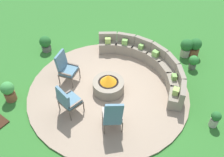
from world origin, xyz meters
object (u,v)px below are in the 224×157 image
(potted_plant_1, at_px, (215,119))
(potted_plant_3, at_px, (186,47))
(lounge_chair_front_left, at_px, (66,67))
(lounge_chair_back_left, at_px, (113,115))
(potted_plant_2, at_px, (46,43))
(potted_plant_0, at_px, (195,47))
(fire_pit, at_px, (108,85))
(curved_stone_bench, at_px, (148,62))
(lounge_chair_front_right, at_px, (68,100))
(potted_plant_5, at_px, (8,91))
(potted_plant_4, at_px, (194,62))

(potted_plant_1, xyz_separation_m, potted_plant_3, (-2.11, 2.62, 0.10))
(lounge_chair_front_left, relative_size, potted_plant_1, 2.03)
(lounge_chair_back_left, relative_size, potted_plant_2, 1.80)
(potted_plant_0, bearing_deg, potted_plant_3, -139.63)
(fire_pit, relative_size, potted_plant_2, 1.59)
(potted_plant_0, relative_size, potted_plant_1, 1.35)
(fire_pit, distance_m, curved_stone_bench, 1.82)
(curved_stone_bench, bearing_deg, potted_plant_2, -160.06)
(lounge_chair_front_right, distance_m, potted_plant_2, 3.53)
(lounge_chair_front_right, relative_size, lounge_chair_back_left, 0.94)
(potted_plant_3, relative_size, potted_plant_5, 1.03)
(potted_plant_0, bearing_deg, lounge_chair_front_left, -125.97)
(potted_plant_0, bearing_deg, fire_pit, -112.50)
(lounge_chair_back_left, bearing_deg, potted_plant_1, -4.01)
(lounge_chair_front_right, bearing_deg, potted_plant_5, -151.71)
(curved_stone_bench, relative_size, potted_plant_3, 5.52)
(potted_plant_2, distance_m, potted_plant_5, 2.75)
(lounge_chair_front_left, bearing_deg, lounge_chair_front_right, 30.13)
(lounge_chair_front_right, height_order, lounge_chair_back_left, lounge_chair_back_left)
(lounge_chair_front_right, bearing_deg, curved_stone_bench, 82.98)
(potted_plant_0, height_order, potted_plant_1, potted_plant_0)
(potted_plant_1, bearing_deg, potted_plant_4, 126.80)
(lounge_chair_front_left, relative_size, potted_plant_3, 1.53)
(potted_plant_0, bearing_deg, potted_plant_2, -146.49)
(curved_stone_bench, xyz_separation_m, potted_plant_3, (0.75, 1.61, 0.05))
(lounge_chair_front_left, xyz_separation_m, lounge_chair_back_left, (2.47, -0.68, -0.00))
(curved_stone_bench, relative_size, lounge_chair_back_left, 3.53)
(lounge_chair_front_left, bearing_deg, fire_pit, 91.13)
(potted_plant_3, bearing_deg, lounge_chair_back_left, -92.60)
(potted_plant_0, distance_m, potted_plant_3, 0.35)
(potted_plant_2, bearing_deg, potted_plant_4, 25.57)
(curved_stone_bench, bearing_deg, lounge_chair_front_right, -105.06)
(lounge_chair_front_left, xyz_separation_m, potted_plant_5, (-0.89, -1.72, -0.25))
(fire_pit, relative_size, lounge_chair_front_left, 0.91)
(potted_plant_4, bearing_deg, lounge_chair_front_left, -134.44)
(curved_stone_bench, bearing_deg, potted_plant_3, 65.12)
(curved_stone_bench, xyz_separation_m, potted_plant_5, (-2.81, -3.94, 0.03))
(potted_plant_1, height_order, potted_plant_3, potted_plant_3)
(curved_stone_bench, bearing_deg, potted_plant_1, -19.57)
(lounge_chair_front_right, bearing_deg, potted_plant_1, 38.75)
(potted_plant_2, bearing_deg, lounge_chair_front_left, -22.34)
(potted_plant_1, relative_size, potted_plant_3, 0.75)
(lounge_chair_back_left, xyz_separation_m, potted_plant_4, (0.75, 3.97, -0.33))
(lounge_chair_front_left, distance_m, potted_plant_1, 4.94)
(fire_pit, height_order, potted_plant_2, fire_pit)
(fire_pit, relative_size, curved_stone_bench, 0.25)
(lounge_chair_back_left, distance_m, potted_plant_3, 4.51)
(potted_plant_0, height_order, potted_plant_4, potted_plant_0)
(curved_stone_bench, distance_m, lounge_chair_front_left, 2.95)
(potted_plant_2, bearing_deg, fire_pit, -5.84)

